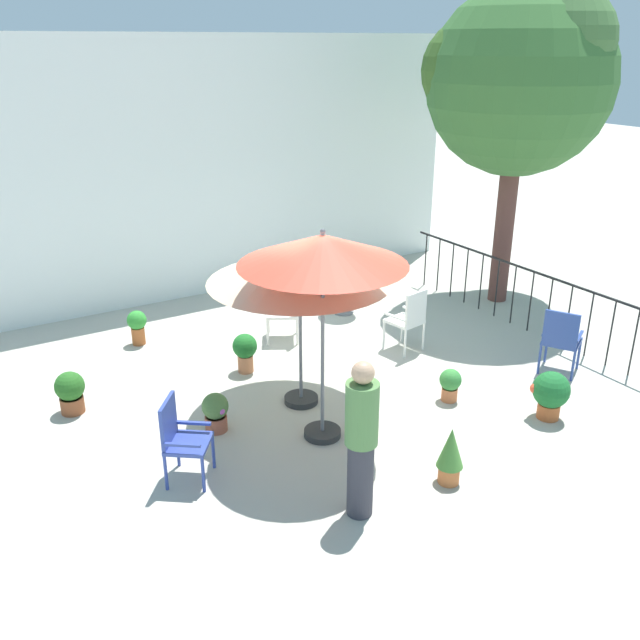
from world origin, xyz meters
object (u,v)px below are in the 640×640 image
(patio_chair_1, at_px, (180,435))
(potted_plant_4, at_px, (550,393))
(patio_chair_0, at_px, (288,309))
(potted_plant_3, at_px, (450,454))
(cafe_table_0, at_px, (344,284))
(potted_plant_6, at_px, (216,411))
(potted_plant_1, at_px, (450,383))
(standing_person, at_px, (361,438))
(patio_umbrella_1, at_px, (323,253))
(potted_plant_2, at_px, (245,350))
(potted_plant_5, at_px, (70,391))
(patio_umbrella_0, at_px, (300,265))
(patio_chair_2, at_px, (561,338))
(potted_plant_0, at_px, (137,325))
(patio_chair_3, at_px, (409,317))
(shade_tree, at_px, (520,80))

(patio_chair_1, relative_size, potted_plant_4, 1.52)
(patio_chair_0, bearing_deg, potted_plant_4, -67.36)
(potted_plant_3, height_order, potted_plant_4, potted_plant_3)
(cafe_table_0, relative_size, potted_plant_6, 1.55)
(potted_plant_1, height_order, standing_person, standing_person)
(cafe_table_0, distance_m, potted_plant_6, 4.18)
(patio_umbrella_1, height_order, patio_chair_1, patio_umbrella_1)
(cafe_table_0, xyz_separation_m, standing_person, (-2.81, -4.58, 0.34))
(patio_umbrella_1, height_order, potted_plant_1, patio_umbrella_1)
(patio_umbrella_1, distance_m, potted_plant_6, 2.38)
(patio_umbrella_1, distance_m, potted_plant_4, 3.42)
(potted_plant_1, distance_m, potted_plant_6, 3.02)
(patio_chair_1, bearing_deg, potted_plant_4, -14.98)
(potted_plant_2, distance_m, potted_plant_5, 2.36)
(potted_plant_4, bearing_deg, patio_umbrella_0, 141.39)
(cafe_table_0, distance_m, patio_chair_2, 3.74)
(cafe_table_0, bearing_deg, patio_umbrella_1, -126.78)
(patio_umbrella_0, relative_size, patio_chair_0, 2.61)
(patio_chair_0, relative_size, potted_plant_0, 1.58)
(patio_chair_1, xyz_separation_m, potted_plant_3, (2.38, -1.54, -0.17))
(patio_chair_3, bearing_deg, patio_chair_2, -51.73)
(patio_umbrella_1, xyz_separation_m, potted_plant_2, (-0.04, 2.01, -1.93))
(shade_tree, distance_m, potted_plant_4, 5.46)
(potted_plant_4, distance_m, potted_plant_6, 4.09)
(patio_chair_0, xyz_separation_m, patio_chair_2, (2.65, -3.03, 0.05))
(cafe_table_0, relative_size, potted_plant_3, 1.15)
(patio_chair_3, distance_m, potted_plant_0, 4.14)
(shade_tree, bearing_deg, potted_plant_0, 167.17)
(patio_chair_2, xyz_separation_m, potted_plant_6, (-4.69, 1.09, -0.29))
(potted_plant_2, bearing_deg, patio_umbrella_0, -78.93)
(potted_plant_2, height_order, potted_plant_6, potted_plant_2)
(patio_umbrella_0, distance_m, patio_chair_0, 2.46)
(patio_umbrella_1, xyz_separation_m, cafe_table_0, (2.38, 3.18, -1.74))
(patio_chair_0, xyz_separation_m, standing_person, (-1.45, -4.11, 0.36))
(potted_plant_2, height_order, potted_plant_5, potted_plant_2)
(patio_chair_3, height_order, potted_plant_1, patio_chair_3)
(patio_chair_0, distance_m, patio_chair_3, 1.88)
(potted_plant_0, height_order, potted_plant_5, potted_plant_5)
(patio_chair_3, xyz_separation_m, potted_plant_4, (0.27, -2.46, -0.20))
(patio_umbrella_1, distance_m, patio_chair_1, 2.44)
(potted_plant_4, bearing_deg, potted_plant_6, 152.80)
(patio_chair_2, xyz_separation_m, patio_chair_3, (-1.33, 1.68, 0.00))
(patio_umbrella_0, height_order, cafe_table_0, patio_umbrella_0)
(potted_plant_2, bearing_deg, standing_person, -96.48)
(potted_plant_0, bearing_deg, patio_chair_2, -40.72)
(shade_tree, height_order, patio_chair_0, shade_tree)
(potted_plant_3, xyz_separation_m, potted_plant_5, (-3.06, 3.60, -0.06))
(potted_plant_2, bearing_deg, cafe_table_0, 25.78)
(patio_chair_1, height_order, potted_plant_0, patio_chair_1)
(patio_umbrella_0, distance_m, potted_plant_4, 3.45)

